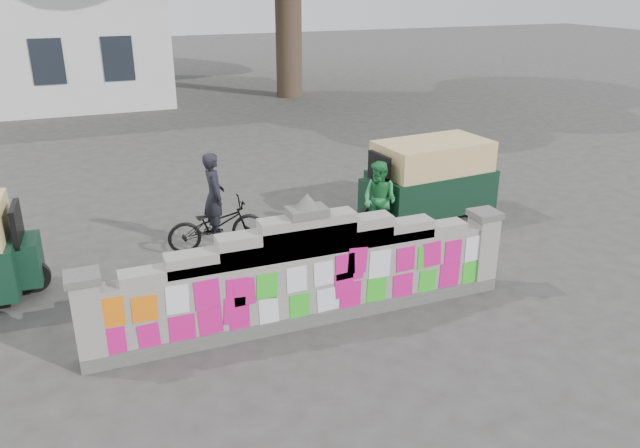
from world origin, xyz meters
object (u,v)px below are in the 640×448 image
at_px(cyclist_bike, 216,225).
at_px(pedestrian, 379,200).
at_px(cyclist_rider, 215,208).
at_px(rickshaw_right, 428,178).

height_order(cyclist_bike, pedestrian, pedestrian).
height_order(cyclist_bike, cyclist_rider, cyclist_rider).
xyz_separation_m(cyclist_bike, cyclist_rider, (-0.00, 0.00, 0.33)).
height_order(pedestrian, rickshaw_right, rickshaw_right).
bearing_deg(pedestrian, cyclist_bike, -127.58).
bearing_deg(cyclist_bike, pedestrian, -100.13).
bearing_deg(cyclist_bike, cyclist_rider, 90.68).
bearing_deg(cyclist_bike, rickshaw_right, -88.70).
relative_size(cyclist_bike, rickshaw_right, 0.61).
relative_size(cyclist_rider, rickshaw_right, 0.54).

